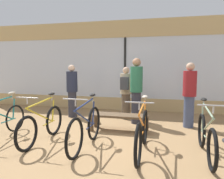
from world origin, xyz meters
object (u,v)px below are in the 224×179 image
Objects in this scene: bicycle_far_left at (0,121)px; bicycle_right at (142,133)px; customer_near_bench at (72,90)px; display_bench at (119,117)px; customer_mid_floor at (189,94)px; bicycle_far_right at (206,136)px; customer_by_window at (126,91)px; bicycle_center at (86,128)px; customer_near_rack at (136,89)px; bicycle_left at (42,124)px.

bicycle_right is at bearing -2.09° from bicycle_far_left.
customer_near_bench reaches higher than bicycle_right.
customer_mid_floor is (1.69, 0.76, 0.55)m from display_bench.
bicycle_far_right is 3.07m from customer_by_window.
display_bench is 0.86× the size of customer_near_bench.
bicycle_center reaches higher than bicycle_far_left.
bicycle_far_right reaches higher than bicycle_far_left.
customer_near_rack is at bearing 100.78° from bicycle_right.
bicycle_far_left is 4.59m from customer_mid_floor.
customer_near_rack is at bearing -7.93° from customer_near_bench.
customer_near_bench reaches higher than bicycle_far_right.
bicycle_right reaches higher than bicycle_far_right.
bicycle_right is at bearing -44.21° from customer_near_bench.
customer_near_bench is (-1.68, -0.14, 0.01)m from customer_by_window.
bicycle_center is 1.02× the size of bicycle_far_right.
customer_by_window is at bearing 131.29° from customer_near_rack.
customer_by_window is (-0.77, 2.52, 0.45)m from bicycle_right.
bicycle_far_right is at bearing -86.48° from customer_mid_floor.
customer_near_bench reaches higher than bicycle_left.
bicycle_left is at bearing -81.43° from customer_near_bench.
display_bench is at bearing -32.38° from customer_near_bench.
bicycle_center is 2.94m from customer_mid_floor.
customer_mid_floor is (1.39, -0.06, -0.07)m from customer_near_rack.
customer_mid_floor is 3.45m from customer_near_bench.
bicycle_right is at bearing -115.86° from customer_mid_floor.
customer_near_bench is (-3.43, 0.34, -0.03)m from customer_mid_floor.
bicycle_left is 1.23× the size of display_bench.
customer_near_rack is (-1.50, 1.97, 0.59)m from bicycle_far_right.
bicycle_far_left is 1.08× the size of customer_by_window.
customer_mid_floor reaches higher than bicycle_right.
bicycle_far_right is at bearing 0.16° from bicycle_far_left.
bicycle_far_right is (1.11, 0.13, -0.02)m from bicycle_right.
bicycle_far_right is at bearing 2.88° from bicycle_center.
customer_mid_floor is at bearing 44.13° from bicycle_center.
bicycle_right is 0.99× the size of customer_near_rack.
display_bench is at bearing -110.20° from customer_near_rack.
bicycle_center is 1.10m from bicycle_right.
bicycle_far_left is 1.20× the size of display_bench.
bicycle_left is 1.00× the size of bicycle_far_right.
customer_near_bench is (-1.35, 2.36, 0.46)m from bicycle_center.
bicycle_center is 0.97× the size of customer_near_rack.
bicycle_far_left is at bearing -179.84° from bicycle_far_right.
bicycle_far_right is at bearing -32.38° from customer_near_bench.
bicycle_far_right is 1.09× the size of customer_by_window.
display_bench is at bearing 147.61° from bicycle_far_right.
bicycle_right is at bearing -2.95° from bicycle_left.
display_bench is 0.89× the size of customer_by_window.
customer_near_bench reaches higher than display_bench.
customer_near_bench reaches higher than bicycle_center.
bicycle_far_right reaches higher than display_bench.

